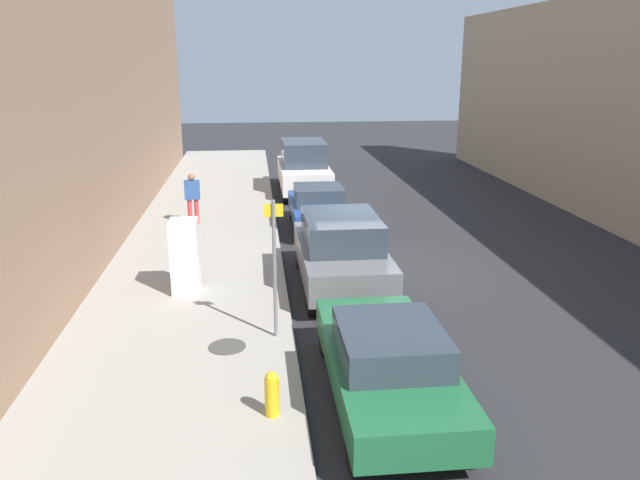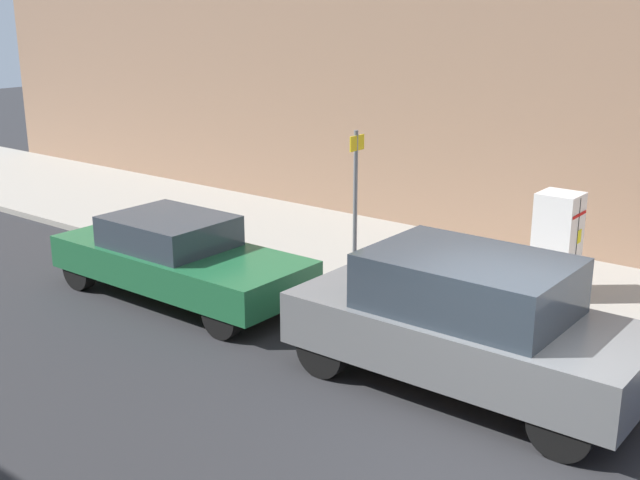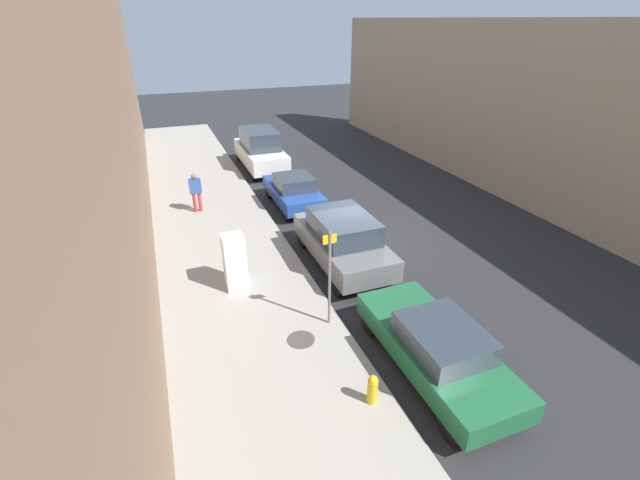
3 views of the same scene
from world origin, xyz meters
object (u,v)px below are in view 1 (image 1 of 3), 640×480
(street_sign_post, at_px, (275,262))
(fire_hydrant, at_px, (272,393))
(parked_suv_gray, at_px, (341,250))
(discarded_refrigerator, at_px, (185,256))
(parked_hatchback_blue, at_px, (318,207))
(parked_van_white, at_px, (304,168))
(parked_sedan_green, at_px, (387,362))
(pedestrian_walking_far, at_px, (192,195))

(street_sign_post, relative_size, fire_hydrant, 3.75)
(street_sign_post, bearing_deg, parked_suv_gray, 60.12)
(discarded_refrigerator, distance_m, fire_hydrant, 5.73)
(parked_hatchback_blue, relative_size, parked_van_white, 0.80)
(discarded_refrigerator, xyz_separation_m, parked_hatchback_blue, (3.64, 5.62, -0.25))
(fire_hydrant, xyz_separation_m, parked_sedan_green, (1.84, 0.40, 0.21))
(parked_suv_gray, bearing_deg, parked_van_white, 90.00)
(pedestrian_walking_far, distance_m, parked_sedan_green, 11.99)
(street_sign_post, bearing_deg, parked_hatchback_blue, 78.48)
(street_sign_post, height_order, parked_suv_gray, street_sign_post)
(street_sign_post, bearing_deg, parked_sedan_green, -55.01)
(parked_suv_gray, height_order, parked_van_white, parked_van_white)
(discarded_refrigerator, height_order, fire_hydrant, discarded_refrigerator)
(parked_sedan_green, xyz_separation_m, parked_hatchback_blue, (0.00, 10.64, 0.02))
(discarded_refrigerator, distance_m, parked_suv_gray, 3.65)
(pedestrian_walking_far, relative_size, parked_hatchback_blue, 0.43)
(discarded_refrigerator, relative_size, parked_van_white, 0.35)
(discarded_refrigerator, height_order, pedestrian_walking_far, discarded_refrigerator)
(parked_hatchback_blue, bearing_deg, parked_sedan_green, -90.00)
(pedestrian_walking_far, xyz_separation_m, parked_suv_gray, (4.02, -5.97, -0.17))
(parked_sedan_green, relative_size, parked_van_white, 0.94)
(pedestrian_walking_far, bearing_deg, parked_hatchback_blue, -46.16)
(street_sign_post, xyz_separation_m, parked_hatchback_blue, (1.68, 8.24, -0.90))
(parked_hatchback_blue, height_order, parked_van_white, parked_van_white)
(parked_sedan_green, bearing_deg, parked_hatchback_blue, 90.00)
(parked_sedan_green, height_order, parked_hatchback_blue, parked_hatchback_blue)
(pedestrian_walking_far, distance_m, parked_van_white, 6.51)
(parked_van_white, bearing_deg, parked_suv_gray, -90.00)
(fire_hydrant, distance_m, pedestrian_walking_far, 11.91)
(fire_hydrant, distance_m, parked_suv_gray, 6.03)
(street_sign_post, distance_m, parked_van_white, 14.12)
(pedestrian_walking_far, bearing_deg, discarded_refrigerator, -123.44)
(fire_hydrant, bearing_deg, parked_hatchback_blue, 80.53)
(fire_hydrant, height_order, parked_sedan_green, parked_sedan_green)
(parked_sedan_green, relative_size, parked_suv_gray, 1.02)
(fire_hydrant, xyz_separation_m, pedestrian_walking_far, (-2.18, 11.70, 0.59))
(street_sign_post, height_order, parked_sedan_green, street_sign_post)
(discarded_refrigerator, relative_size, parked_hatchback_blue, 0.44)
(parked_suv_gray, relative_size, parked_hatchback_blue, 1.15)
(pedestrian_walking_far, height_order, parked_hatchback_blue, pedestrian_walking_far)
(pedestrian_walking_far, height_order, parked_suv_gray, pedestrian_walking_far)
(discarded_refrigerator, xyz_separation_m, parked_sedan_green, (3.64, -5.02, -0.28))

